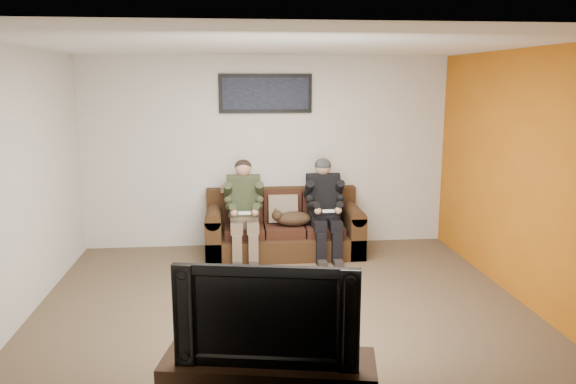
{
  "coord_description": "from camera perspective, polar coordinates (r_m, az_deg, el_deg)",
  "views": [
    {
      "loc": [
        -0.49,
        -5.4,
        2.28
      ],
      "look_at": [
        0.18,
        1.2,
        0.95
      ],
      "focal_mm": 35.0,
      "sensor_mm": 36.0,
      "label": 1
    }
  ],
  "objects": [
    {
      "name": "floor",
      "position": [
        5.88,
        -0.58,
        -11.46
      ],
      "size": [
        5.0,
        5.0,
        0.0
      ],
      "primitive_type": "plane",
      "color": "brown",
      "rests_on": "ground"
    },
    {
      "name": "person_right",
      "position": [
        7.33,
        3.72,
        -1.1
      ],
      "size": [
        0.51,
        0.86,
        1.27
      ],
      "color": "black",
      "rests_on": "sofa"
    },
    {
      "name": "wall_back",
      "position": [
        7.73,
        -2.11,
        4.04
      ],
      "size": [
        5.0,
        0.0,
        5.0
      ],
      "primitive_type": "plane",
      "rotation": [
        1.57,
        0.0,
        0.0
      ],
      "color": "beige",
      "rests_on": "ground"
    },
    {
      "name": "throw_blanket",
      "position": [
        7.62,
        -5.28,
        0.34
      ],
      "size": [
        0.42,
        0.2,
        0.07
      ],
      "primitive_type": "cube",
      "color": "gray",
      "rests_on": "sofa"
    },
    {
      "name": "wall_front",
      "position": [
        3.34,
        2.91,
        -5.73
      ],
      "size": [
        5.0,
        0.0,
        5.0
      ],
      "primitive_type": "plane",
      "rotation": [
        -1.57,
        0.0,
        0.0
      ],
      "color": "beige",
      "rests_on": "ground"
    },
    {
      "name": "throw_pillow",
      "position": [
        7.49,
        -0.51,
        -1.69
      ],
      "size": [
        0.39,
        0.19,
        0.39
      ],
      "primitive_type": "cube",
      "rotation": [
        -0.21,
        0.0,
        0.0
      ],
      "color": "#7F6953",
      "rests_on": "sofa"
    },
    {
      "name": "framed_poster",
      "position": [
        7.64,
        -2.3,
        9.97
      ],
      "size": [
        1.25,
        0.05,
        0.52
      ],
      "color": "black",
      "rests_on": "wall_back"
    },
    {
      "name": "television",
      "position": [
        3.76,
        -2.04,
        -11.93
      ],
      "size": [
        1.2,
        0.38,
        0.69
      ],
      "primitive_type": "imported",
      "rotation": [
        0.0,
        0.0,
        -0.19
      ],
      "color": "black",
      "rests_on": "tv_stand"
    },
    {
      "name": "wall_left",
      "position": [
        5.85,
        -25.8,
        0.55
      ],
      "size": [
        0.0,
        4.5,
        4.5
      ],
      "primitive_type": "plane",
      "rotation": [
        1.57,
        0.0,
        1.57
      ],
      "color": "beige",
      "rests_on": "ground"
    },
    {
      "name": "ceiling",
      "position": [
        5.43,
        -0.63,
        14.72
      ],
      "size": [
        5.0,
        5.0,
        0.0
      ],
      "primitive_type": "plane",
      "rotation": [
        3.14,
        0.0,
        0.0
      ],
      "color": "silver",
      "rests_on": "ground"
    },
    {
      "name": "sofa",
      "position": [
        7.52,
        -0.48,
        -3.82
      ],
      "size": [
        2.04,
        0.88,
        0.83
      ],
      "color": "#352010",
      "rests_on": "ground"
    },
    {
      "name": "wall_right",
      "position": [
        6.25,
        22.88,
        1.42
      ],
      "size": [
        0.0,
        4.5,
        4.5
      ],
      "primitive_type": "plane",
      "rotation": [
        1.57,
        0.0,
        -1.57
      ],
      "color": "beige",
      "rests_on": "ground"
    },
    {
      "name": "person_left",
      "position": [
        7.23,
        -4.5,
        -1.3
      ],
      "size": [
        0.51,
        0.87,
        1.26
      ],
      "color": "brown",
      "rests_on": "sofa"
    },
    {
      "name": "cat",
      "position": [
        7.31,
        0.44,
        -2.69
      ],
      "size": [
        0.66,
        0.26,
        0.24
      ],
      "color": "#48301C",
      "rests_on": "sofa"
    },
    {
      "name": "accent_wall_right",
      "position": [
        6.25,
        22.8,
        1.42
      ],
      "size": [
        0.0,
        4.5,
        4.5
      ],
      "primitive_type": "plane",
      "rotation": [
        1.57,
        0.0,
        -1.57
      ],
      "color": "#BB6312",
      "rests_on": "ground"
    }
  ]
}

